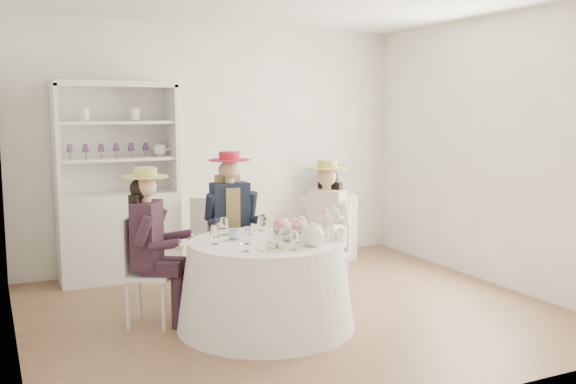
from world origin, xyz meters
name	(u,v)px	position (x,y,z in m)	size (l,w,h in m)	color
ground	(293,311)	(0.00, 0.00, 0.00)	(4.50, 4.50, 0.00)	brown
wall_back	(217,146)	(0.00, 2.00, 1.35)	(4.50, 4.50, 0.00)	silver
wall_front	(443,184)	(0.00, -2.00, 1.35)	(4.50, 4.50, 0.00)	silver
wall_left	(8,170)	(-2.25, 0.00, 1.35)	(4.50, 4.50, 0.00)	silver
wall_right	(494,151)	(2.25, 0.00, 1.35)	(4.50, 4.50, 0.00)	silver
tea_table	(266,284)	(-0.37, -0.26, 0.36)	(1.45, 1.45, 0.72)	white
hutch	(118,210)	(-1.17, 1.77, 0.73)	(1.29, 0.67, 2.05)	silver
side_table	(331,225)	(1.32, 1.68, 0.39)	(0.50, 0.50, 0.78)	silver
hatbox	(331,179)	(1.32, 1.68, 0.94)	(0.33, 0.33, 0.33)	black
guest_left	(150,237)	(-1.21, 0.19, 0.74)	(0.56, 0.51, 1.31)	silver
guest_mid	(231,215)	(-0.32, 0.69, 0.78)	(0.50, 0.52, 1.38)	silver
guest_right	(325,221)	(0.44, 0.22, 0.74)	(0.56, 0.53, 1.31)	silver
spare_chair	(209,234)	(-0.29, 1.44, 0.46)	(0.50, 0.50, 0.85)	silver
teacup_a	(234,236)	(-0.60, -0.14, 0.75)	(0.09, 0.09, 0.08)	white
teacup_b	(248,232)	(-0.42, 0.00, 0.75)	(0.07, 0.07, 0.06)	white
teacup_c	(278,231)	(-0.18, -0.08, 0.75)	(0.08, 0.08, 0.07)	white
flower_bowl	(293,237)	(-0.17, -0.35, 0.75)	(0.23, 0.23, 0.06)	white
flower_arrangement	(291,227)	(-0.15, -0.28, 0.82)	(0.21, 0.21, 0.08)	#DB6D81
table_teapot	(313,236)	(-0.12, -0.60, 0.80)	(0.25, 0.18, 0.19)	white
sandwich_plate	(275,247)	(-0.43, -0.58, 0.73)	(0.27, 0.27, 0.06)	white
cupcake_stand	(332,228)	(0.14, -0.43, 0.81)	(0.27, 0.27, 0.25)	white
stemware_set	(266,232)	(-0.37, -0.26, 0.79)	(0.89, 0.90, 0.15)	white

